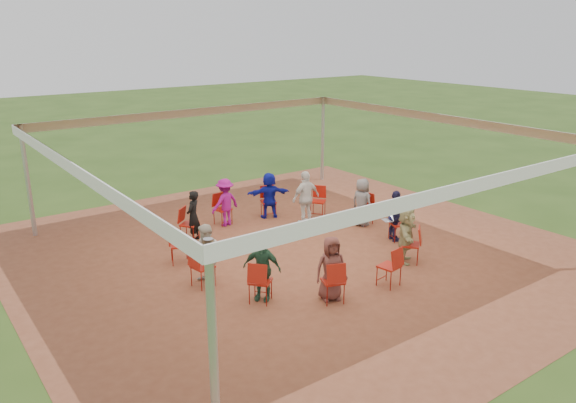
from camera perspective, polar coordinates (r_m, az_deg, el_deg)
ground at (r=14.14m, az=0.66°, el=-5.03°), size 80.00×80.00×0.00m
dirt_patch at (r=14.14m, az=0.66°, el=-5.01°), size 13.00×13.00×0.00m
tent at (r=13.42m, az=0.70°, el=4.39°), size 10.33×10.33×3.00m
chair_0 at (r=14.96m, az=11.18°, el=-2.26°), size 0.56×0.55×0.90m
chair_1 at (r=16.02m, az=7.75°, el=-0.77°), size 0.50×0.48×0.90m
chair_2 at (r=16.59m, az=3.06°, el=-0.01°), size 0.61×0.60×0.90m
chair_3 at (r=16.57m, az=-2.01°, el=-0.01°), size 0.55×0.56×0.90m
chair_4 at (r=15.97m, az=-6.65°, el=-0.79°), size 0.48×0.50×0.90m
chair_5 at (r=14.88m, az=-9.98°, el=-2.30°), size 0.60×0.61×0.90m
chair_6 at (r=13.53m, az=-10.99°, el=-4.37°), size 0.56×0.55×0.90m
chair_7 at (r=12.25m, az=-8.66°, el=-6.58°), size 0.50×0.48×0.90m
chair_8 at (r=11.46m, az=-2.83°, el=-8.12°), size 0.61×0.60×0.90m
chair_9 at (r=11.49m, az=4.58°, el=-8.09°), size 0.55×0.56×0.90m
chair_10 at (r=12.32m, az=10.24°, el=-6.52°), size 0.48×0.50×0.90m
chair_11 at (r=13.61m, az=12.35°, el=-4.31°), size 0.60×0.61×0.90m
person_seated_0 at (r=14.83m, az=10.81°, el=-1.45°), size 0.66×0.89×1.36m
person_seated_1 at (r=15.86m, az=7.52°, el=-0.06°), size 0.47×0.71×1.36m
person_seated_2 at (r=16.39m, az=-1.92°, el=0.65°), size 1.34×0.89×1.36m
person_seated_3 at (r=15.81m, az=-6.41°, el=-0.08°), size 0.93×0.57×1.36m
person_seated_4 at (r=14.75m, az=-9.61°, el=-1.48°), size 0.59×0.56×1.36m
person_seated_5 at (r=12.22m, az=-8.26°, el=-5.42°), size 0.48×0.71×1.36m
person_seated_6 at (r=11.47m, az=-2.66°, el=-6.81°), size 0.82×0.87×1.36m
person_seated_7 at (r=11.49m, az=4.40°, el=-6.79°), size 0.75×0.58×1.36m
person_seated_8 at (r=13.53m, az=11.91°, el=-3.35°), size 1.27×1.16×1.36m
standing_person at (r=15.79m, az=1.83°, el=0.37°), size 0.91×0.48×1.55m
cable_coil at (r=14.48m, az=4.77°, el=-4.46°), size 0.32×0.32×0.03m
laptop at (r=14.78m, az=10.22°, el=-1.69°), size 0.32×0.36×0.20m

